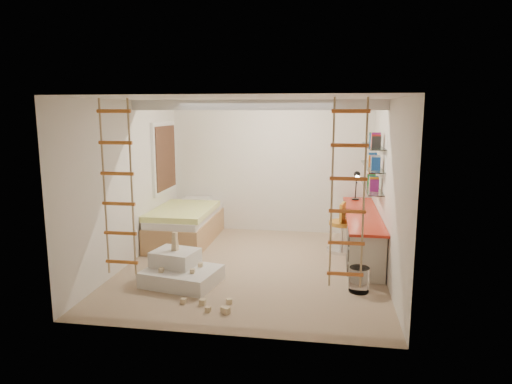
% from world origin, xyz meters
% --- Properties ---
extents(floor, '(4.50, 4.50, 0.00)m').
position_xyz_m(floor, '(0.00, 0.00, 0.00)').
color(floor, '#91745E').
rests_on(floor, ground).
extents(ceiling_beam, '(4.00, 0.18, 0.16)m').
position_xyz_m(ceiling_beam, '(0.00, 0.30, 2.52)').
color(ceiling_beam, white).
rests_on(ceiling_beam, ceiling).
extents(window_frame, '(0.06, 1.15, 1.35)m').
position_xyz_m(window_frame, '(-1.97, 1.50, 1.55)').
color(window_frame, white).
rests_on(window_frame, wall_left).
extents(window_blind, '(0.02, 1.00, 1.20)m').
position_xyz_m(window_blind, '(-1.93, 1.50, 1.55)').
color(window_blind, '#4C2D1E').
rests_on(window_blind, window_frame).
extents(rope_ladder_left, '(0.41, 0.04, 2.13)m').
position_xyz_m(rope_ladder_left, '(-1.35, -1.75, 1.52)').
color(rope_ladder_left, '#BD6920').
rests_on(rope_ladder_left, ceiling).
extents(rope_ladder_right, '(0.41, 0.04, 2.13)m').
position_xyz_m(rope_ladder_right, '(1.35, -1.75, 1.52)').
color(rope_ladder_right, '#C55721').
rests_on(rope_ladder_right, ceiling).
extents(waste_bin, '(0.27, 0.27, 0.34)m').
position_xyz_m(waste_bin, '(1.59, -0.76, 0.17)').
color(waste_bin, white).
rests_on(waste_bin, floor).
extents(desk, '(0.56, 2.80, 0.75)m').
position_xyz_m(desk, '(1.72, 0.86, 0.40)').
color(desk, red).
rests_on(desk, floor).
extents(shelves, '(0.25, 1.80, 0.71)m').
position_xyz_m(shelves, '(1.87, 1.13, 1.50)').
color(shelves, white).
rests_on(shelves, wall_right).
extents(bed, '(1.02, 2.00, 0.69)m').
position_xyz_m(bed, '(-1.48, 1.23, 0.33)').
color(bed, '#AD7F51').
rests_on(bed, floor).
extents(task_lamp, '(0.14, 0.36, 0.57)m').
position_xyz_m(task_lamp, '(1.67, 1.82, 1.14)').
color(task_lamp, black).
rests_on(task_lamp, desk).
extents(swivel_chair, '(0.62, 0.62, 0.87)m').
position_xyz_m(swivel_chair, '(1.40, 1.03, 0.32)').
color(swivel_chair, '#BA7A23').
rests_on(swivel_chair, floor).
extents(play_platform, '(1.13, 0.96, 0.44)m').
position_xyz_m(play_platform, '(-0.93, -0.82, 0.17)').
color(play_platform, silver).
rests_on(play_platform, floor).
extents(toy_blocks, '(1.14, 1.08, 0.71)m').
position_xyz_m(toy_blocks, '(-0.61, -1.20, 0.22)').
color(toy_blocks, '#CCB284').
rests_on(toy_blocks, floor).
extents(books, '(0.14, 0.70, 0.92)m').
position_xyz_m(books, '(1.87, 1.13, 1.63)').
color(books, '#8C1E7F').
rests_on(books, shelves).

